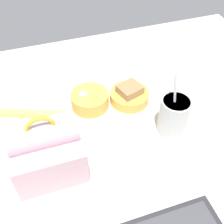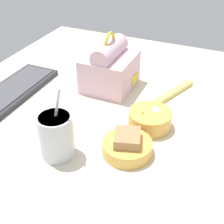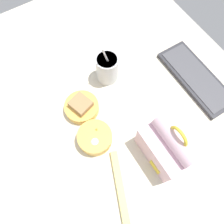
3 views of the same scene
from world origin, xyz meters
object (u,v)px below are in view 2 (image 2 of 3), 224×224
at_px(lunch_bag, 110,68).
at_px(bento_bowl_sandwich, 127,146).
at_px(soup_cup, 56,135).
at_px(chopstick_case, 170,94).
at_px(bento_bowl_snacks, 149,119).
at_px(keyboard, 13,90).

relative_size(lunch_bag, bento_bowl_sandwich, 1.53).
height_order(soup_cup, chopstick_case, soup_cup).
bearing_deg(bento_bowl_sandwich, soup_cup, 115.13).
height_order(bento_bowl_sandwich, bento_bowl_snacks, bento_bowl_sandwich).
relative_size(lunch_bag, chopstick_case, 0.86).
bearing_deg(bento_bowl_snacks, lunch_bag, 50.13).
relative_size(keyboard, lunch_bag, 1.76).
bearing_deg(bento_bowl_snacks, soup_cup, 139.36).
distance_m(soup_cup, chopstick_case, 0.44).
height_order(lunch_bag, soup_cup, lunch_bag).
bearing_deg(lunch_bag, chopstick_case, -84.54).
bearing_deg(chopstick_case, bento_bowl_snacks, 176.17).
bearing_deg(bento_bowl_snacks, chopstick_case, -3.83).
xyz_separation_m(lunch_bag, bento_bowl_sandwich, (-0.30, -0.18, -0.05)).
bearing_deg(lunch_bag, bento_bowl_snacks, -129.87).
bearing_deg(chopstick_case, keyboard, 111.25).
relative_size(bento_bowl_snacks, chopstick_case, 0.54).
height_order(bento_bowl_sandwich, chopstick_case, bento_bowl_sandwich).
distance_m(lunch_bag, bento_bowl_sandwich, 0.35).
bearing_deg(soup_cup, chopstick_case, -25.85).
height_order(keyboard, bento_bowl_snacks, bento_bowl_snacks).
xyz_separation_m(keyboard, soup_cup, (-0.20, -0.30, 0.05)).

